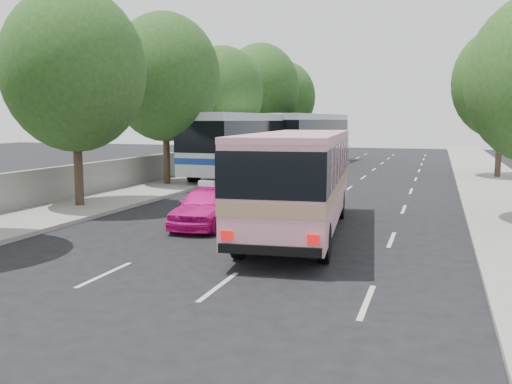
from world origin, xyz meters
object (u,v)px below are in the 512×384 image
at_px(pink_bus, 300,171).
at_px(pink_taxi, 207,206).
at_px(tour_coach_rear, 309,134).
at_px(white_pickup, 246,186).
at_px(tour_coach_front, 244,139).

height_order(pink_bus, pink_taxi, pink_bus).
bearing_deg(tour_coach_rear, pink_bus, -72.75).
distance_m(pink_bus, white_pickup, 7.01).
xyz_separation_m(tour_coach_front, tour_coach_rear, (1.74, 10.70, 0.05)).
relative_size(pink_taxi, tour_coach_front, 0.30).
distance_m(pink_taxi, tour_coach_rear, 26.65).
height_order(white_pickup, tour_coach_front, tour_coach_front).
bearing_deg(pink_taxi, tour_coach_front, 100.99).
relative_size(white_pickup, tour_coach_rear, 0.36).
height_order(pink_taxi, tour_coach_rear, tour_coach_rear).
distance_m(white_pickup, tour_coach_rear, 21.10).
bearing_deg(tour_coach_front, white_pickup, -68.84).
height_order(white_pickup, tour_coach_rear, tour_coach_rear).
height_order(pink_bus, tour_coach_rear, tour_coach_rear).
xyz_separation_m(pink_taxi, white_pickup, (-0.53, 5.54, 0.04)).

